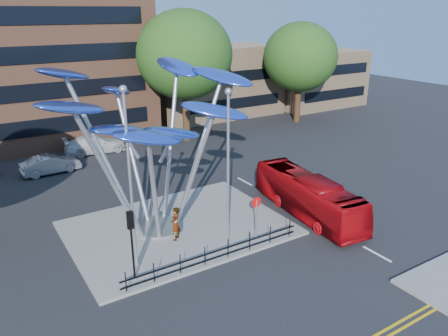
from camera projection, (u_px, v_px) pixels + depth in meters
ground at (253, 274)px, 20.97m from camera, size 120.00×120.00×0.00m
traffic_island at (178, 228)px, 25.21m from camera, size 12.00×9.00×0.15m
low_building_near at (215, 81)px, 51.46m from camera, size 15.00×8.00×8.00m
low_building_far at (314, 78)px, 57.07m from camera, size 12.00×8.00×7.00m
tree_right at (184, 55)px, 39.71m from camera, size 8.80×8.80×12.11m
tree_far at (300, 57)px, 47.06m from camera, size 8.00×8.00×10.81m
leaf_sculpture at (149, 112)px, 22.89m from camera, size 12.72×9.54×9.51m
street_lamp_left at (129, 165)px, 19.66m from camera, size 0.36×0.36×8.80m
street_lamp_right at (228, 155)px, 21.86m from camera, size 0.36×0.36×8.30m
traffic_light_island at (131, 231)px, 19.55m from camera, size 0.28×0.18×3.42m
no_entry_sign_island at (256, 211)px, 23.35m from camera, size 0.60×0.10×2.45m
pedestrian_railing_front at (217, 254)px, 21.63m from camera, size 10.00×0.06×1.00m
red_bus at (308, 196)px, 26.62m from camera, size 3.08×9.19×2.51m
pedestrian at (176, 224)px, 23.49m from camera, size 0.81×0.81×1.90m
parked_car_mid at (51, 164)px, 33.61m from camera, size 4.44×1.77×1.44m
parked_car_right at (96, 144)px, 38.45m from camera, size 5.50×2.60×1.55m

